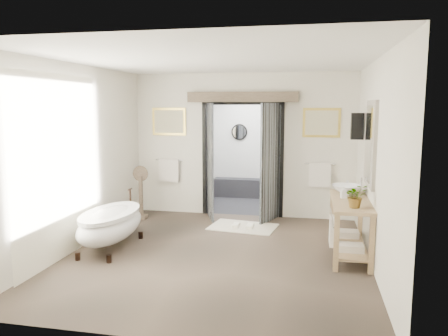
# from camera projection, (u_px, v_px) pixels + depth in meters

# --- Properties ---
(ground_plane) EXTENTS (5.00, 5.00, 0.00)m
(ground_plane) POSITION_uv_depth(u_px,v_px,m) (216.00, 255.00, 6.63)
(ground_plane) COLOR brown
(room_shell) EXTENTS (4.52, 5.02, 2.91)m
(room_shell) POSITION_uv_depth(u_px,v_px,m) (212.00, 133.00, 6.27)
(room_shell) COLOR silver
(room_shell) RESTS_ON ground_plane
(shower_room) EXTENTS (2.22, 2.01, 2.51)m
(shower_room) POSITION_uv_depth(u_px,v_px,m) (252.00, 163.00, 10.38)
(shower_room) COLOR #25252C
(shower_room) RESTS_ON ground_plane
(back_wall_dressing) EXTENTS (3.82, 0.78, 2.52)m
(back_wall_dressing) POSITION_uv_depth(u_px,v_px,m) (241.00, 140.00, 8.66)
(back_wall_dressing) COLOR black
(back_wall_dressing) RESTS_ON ground_plane
(clawfoot_tub) EXTENTS (0.75, 1.68, 0.82)m
(clawfoot_tub) POSITION_uv_depth(u_px,v_px,m) (111.00, 224.00, 6.87)
(clawfoot_tub) COLOR black
(clawfoot_tub) RESTS_ON ground_plane
(vanity) EXTENTS (0.57, 1.60, 0.85)m
(vanity) POSITION_uv_depth(u_px,v_px,m) (348.00, 222.00, 6.57)
(vanity) COLOR tan
(vanity) RESTS_ON ground_plane
(pedestal_mirror) EXTENTS (0.32, 0.20, 1.07)m
(pedestal_mirror) POSITION_uv_depth(u_px,v_px,m) (141.00, 196.00, 8.71)
(pedestal_mirror) COLOR brown
(pedestal_mirror) RESTS_ON ground_plane
(rug) EXTENTS (1.30, 0.96, 0.01)m
(rug) POSITION_uv_depth(u_px,v_px,m) (243.00, 227.00, 8.14)
(rug) COLOR silver
(rug) RESTS_ON ground_plane
(slippers) EXTENTS (0.37, 0.28, 0.05)m
(slippers) POSITION_uv_depth(u_px,v_px,m) (243.00, 226.00, 8.09)
(slippers) COLOR #EBE5CB
(slippers) RESTS_ON rug
(basin) EXTENTS (0.58, 0.58, 0.16)m
(basin) POSITION_uv_depth(u_px,v_px,m) (346.00, 190.00, 6.89)
(basin) COLOR white
(basin) RESTS_ON vanity
(plant) EXTENTS (0.35, 0.32, 0.33)m
(plant) POSITION_uv_depth(u_px,v_px,m) (356.00, 196.00, 6.00)
(plant) COLOR gray
(plant) RESTS_ON vanity
(soap_bottle_a) EXTENTS (0.10, 0.10, 0.18)m
(soap_bottle_a) POSITION_uv_depth(u_px,v_px,m) (344.00, 192.00, 6.63)
(soap_bottle_a) COLOR gray
(soap_bottle_a) RESTS_ON vanity
(soap_bottle_b) EXTENTS (0.19, 0.19, 0.19)m
(soap_bottle_b) POSITION_uv_depth(u_px,v_px,m) (347.00, 186.00, 7.16)
(soap_bottle_b) COLOR gray
(soap_bottle_b) RESTS_ON vanity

